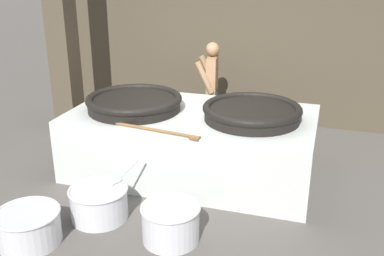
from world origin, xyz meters
The scene contains 11 objects.
ground_plane centered at (0.00, 0.00, 0.00)m, with size 60.00×60.00×0.00m, color #56514C.
back_wall centered at (0.00, 2.55, 1.95)m, with size 6.63×0.24×3.90m, color #4C4233.
support_pillar centered at (-2.62, 1.01, 1.95)m, with size 0.39×0.39×3.90m, color #4C4233.
hearth_platform centered at (0.00, 0.00, 0.45)m, with size 3.37×1.83×0.90m.
giant_wok_near centered at (-0.82, -0.11, 1.01)m, with size 1.35×1.35×0.21m.
giant_wok_far centered at (0.84, -0.03, 1.01)m, with size 1.31×1.31×0.21m.
stirring_paddle centered at (-0.18, -0.83, 0.92)m, with size 1.25×0.24×0.04m.
cook centered at (-0.11, 1.46, 0.88)m, with size 0.42×0.63×1.63m.
prep_bowl_vegetables centered at (-0.68, -1.52, 0.22)m, with size 0.74×0.78×0.67m.
prep_bowl_meat centered at (-1.17, -2.19, 0.21)m, with size 0.71×0.71×0.38m.
prep_bowl_extra centered at (0.28, -1.68, 0.23)m, with size 0.66×0.66×0.42m.
Camera 1 is at (1.76, -5.63, 2.91)m, focal length 42.00 mm.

